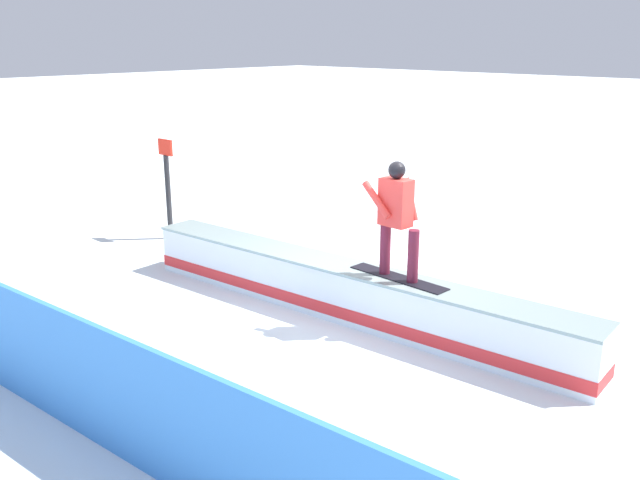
# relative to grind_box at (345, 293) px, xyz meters

# --- Properties ---
(ground_plane) EXTENTS (120.00, 120.00, 0.00)m
(ground_plane) POSITION_rel_grind_box_xyz_m (0.00, 0.00, -0.34)
(ground_plane) COLOR white
(grind_box) EXTENTS (7.11, 1.18, 0.75)m
(grind_box) POSITION_rel_grind_box_xyz_m (0.00, 0.00, 0.00)
(grind_box) COLOR white
(grind_box) RESTS_ON ground_plane
(snowboarder) EXTENTS (1.46, 0.42, 1.52)m
(snowboarder) POSITION_rel_grind_box_xyz_m (-0.79, -0.07, 1.25)
(snowboarder) COLOR black
(snowboarder) RESTS_ON grind_box
(safety_fence) EXTENTS (8.10, 0.67, 1.27)m
(safety_fence) POSITION_rel_grind_box_xyz_m (0.00, 3.99, 0.29)
(safety_fence) COLOR #3A85E5
(safety_fence) RESTS_ON ground_plane
(trail_marker) EXTENTS (0.40, 0.10, 1.92)m
(trail_marker) POSITION_rel_grind_box_xyz_m (4.97, -0.60, 0.69)
(trail_marker) COLOR #262628
(trail_marker) RESTS_ON ground_plane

